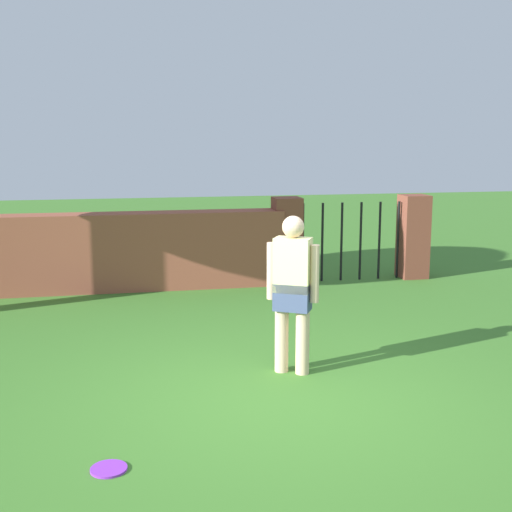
# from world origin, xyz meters

# --- Properties ---
(ground_plane) EXTENTS (40.00, 40.00, 0.00)m
(ground_plane) POSITION_xyz_m (0.00, 0.00, 0.00)
(ground_plane) COLOR #3D7528
(brick_wall) EXTENTS (5.22, 0.50, 1.21)m
(brick_wall) POSITION_xyz_m (-1.50, 4.82, 0.60)
(brick_wall) COLOR brown
(brick_wall) RESTS_ON ground
(person) EXTENTS (0.48, 0.37, 1.62)m
(person) POSITION_xyz_m (0.26, 0.71, 0.90)
(person) COLOR beige
(person) RESTS_ON ground
(fence_gate) EXTENTS (2.63, 0.44, 1.40)m
(fence_gate) POSITION_xyz_m (2.31, 4.82, 0.70)
(fence_gate) COLOR brown
(fence_gate) RESTS_ON ground
(frisbee_purple) EXTENTS (0.27, 0.27, 0.02)m
(frisbee_purple) POSITION_xyz_m (-1.55, -1.03, 0.01)
(frisbee_purple) COLOR purple
(frisbee_purple) RESTS_ON ground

